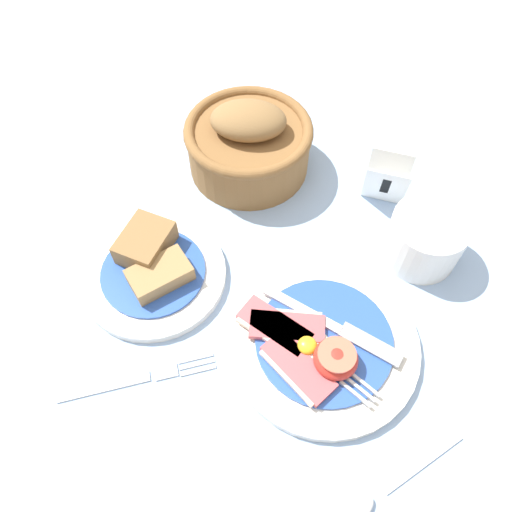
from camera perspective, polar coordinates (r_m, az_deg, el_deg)
ground_plane at (r=0.64m, az=0.55°, el=-6.61°), size 3.00×3.00×0.00m
breakfast_plate at (r=0.61m, az=7.31°, el=-9.88°), size 0.23×0.23×0.04m
bread_plate at (r=0.67m, az=-11.79°, el=-1.59°), size 0.19×0.19×0.05m
sugar_cup at (r=0.69m, az=18.77°, el=1.95°), size 0.10×0.10×0.07m
bread_basket at (r=0.75m, az=-0.85°, el=12.83°), size 0.19×0.19×0.11m
number_card at (r=0.74m, az=14.68°, el=8.31°), size 0.06×0.05×0.07m
teaspoon_by_saucer at (r=0.58m, az=12.50°, el=-25.79°), size 0.13×0.16×0.01m
fork_on_cloth at (r=0.62m, az=-13.69°, el=-13.51°), size 0.16×0.12×0.01m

